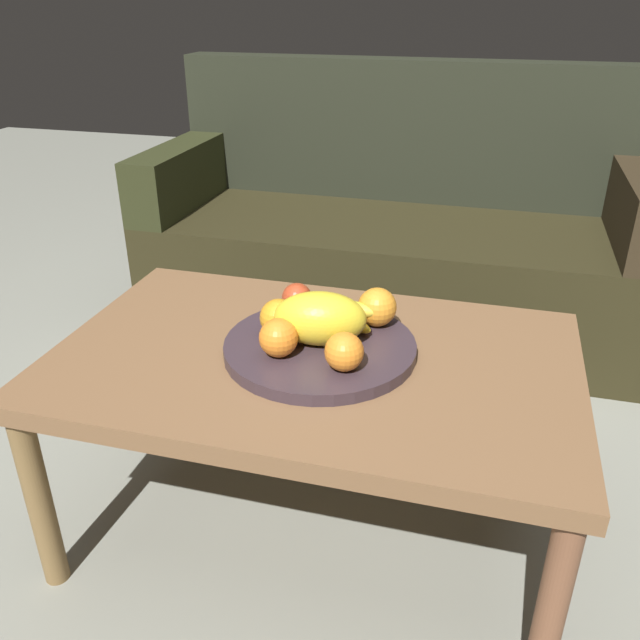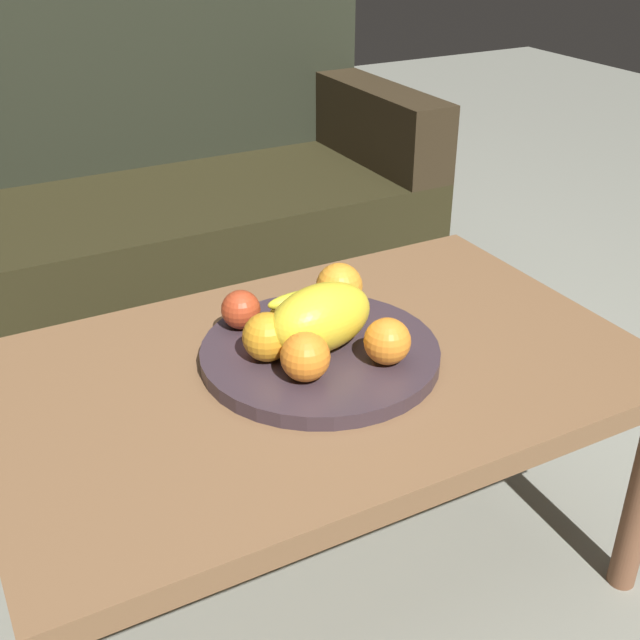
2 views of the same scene
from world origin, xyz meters
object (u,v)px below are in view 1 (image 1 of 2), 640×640
at_px(orange_back, 344,352).
at_px(apple_front, 297,298).
at_px(banana_bunch, 341,313).
at_px(orange_front, 279,318).
at_px(melon_large_front, 320,318).
at_px(fruit_bowl, 320,347).
at_px(couch, 393,239).
at_px(orange_left, 377,307).
at_px(coffee_table, 314,375).
at_px(orange_right, 279,338).

relative_size(orange_back, apple_front, 1.12).
bearing_deg(banana_bunch, orange_front, -147.49).
bearing_deg(melon_large_front, fruit_bowl, 100.56).
xyz_separation_m(fruit_bowl, apple_front, (-0.09, 0.12, 0.05)).
relative_size(couch, orange_back, 22.92).
bearing_deg(melon_large_front, apple_front, 124.92).
relative_size(couch, orange_left, 20.63).
height_order(coffee_table, orange_right, orange_right).
xyz_separation_m(orange_front, apple_front, (0.00, 0.11, -0.01)).
height_order(coffee_table, orange_left, orange_left).
bearing_deg(fruit_bowl, couch, 91.63).
xyz_separation_m(couch, apple_front, (-0.05, -1.01, 0.21)).
height_order(couch, apple_front, couch).
relative_size(fruit_bowl, melon_large_front, 2.10).
bearing_deg(melon_large_front, orange_back, -51.20).
height_order(melon_large_front, orange_right, melon_large_front).
relative_size(orange_left, apple_front, 1.24).
relative_size(coffee_table, orange_left, 12.80).
height_order(orange_right, banana_bunch, orange_right).
distance_m(orange_right, orange_back, 0.14).
relative_size(orange_front, banana_bunch, 0.50).
distance_m(coffee_table, orange_left, 0.19).
xyz_separation_m(orange_front, banana_bunch, (0.11, 0.07, -0.01)).
height_order(orange_right, apple_front, orange_right).
height_order(melon_large_front, orange_front, melon_large_front).
bearing_deg(orange_front, orange_left, 27.89).
xyz_separation_m(couch, orange_back, (0.10, -1.22, 0.22)).
xyz_separation_m(orange_left, banana_bunch, (-0.07, -0.03, -0.01)).
relative_size(orange_right, banana_bunch, 0.49).
bearing_deg(couch, banana_bunch, -87.00).
distance_m(couch, banana_bunch, 1.08).
height_order(orange_back, apple_front, orange_back).
relative_size(orange_right, apple_front, 1.15).
bearing_deg(melon_large_front, banana_bunch, 74.49).
bearing_deg(apple_front, orange_right, -83.45).
distance_m(orange_right, banana_bunch, 0.17).
xyz_separation_m(melon_large_front, orange_right, (-0.06, -0.07, -0.02)).
distance_m(melon_large_front, orange_back, 0.11).
bearing_deg(orange_left, melon_large_front, -131.42).
height_order(fruit_bowl, melon_large_front, melon_large_front).
bearing_deg(coffee_table, banana_bunch, 68.96).
distance_m(orange_front, banana_bunch, 0.13).
bearing_deg(banana_bunch, orange_right, -119.65).
distance_m(orange_front, apple_front, 0.11).
bearing_deg(orange_right, banana_bunch, 60.35).
distance_m(orange_left, banana_bunch, 0.08).
height_order(coffee_table, orange_front, orange_front).
distance_m(fruit_bowl, orange_right, 0.11).
bearing_deg(apple_front, melon_large_front, -55.08).
bearing_deg(orange_front, orange_right, -71.89).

